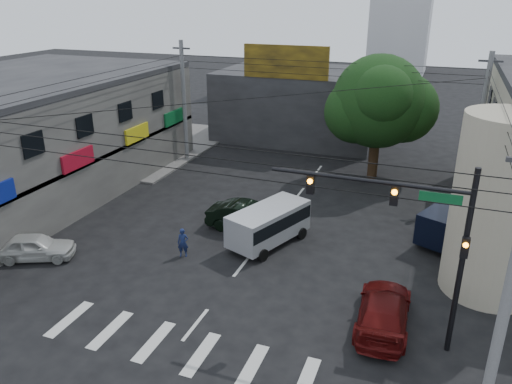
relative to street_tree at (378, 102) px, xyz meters
The scene contains 17 objects.
ground 18.30m from the street_tree, 103.24° to the right, with size 160.00×160.00×0.00m, color black.
sidewalk_far_left 22.67m from the street_tree, behind, with size 16.00×16.00×0.15m, color #514F4C.
building_left 24.68m from the street_tree, 153.43° to the right, with size 14.00×24.00×7.00m, color #44423F.
corner_column 14.84m from the street_tree, 61.70° to the right, with size 4.00×4.00×8.00m, color #A19980.
building_far 12.29m from the street_tree, 131.63° to the left, with size 14.00×10.00×6.00m, color #232326.
billboard 9.17m from the street_tree, 152.86° to the left, with size 7.00×0.30×2.60m, color olive.
street_tree is the anchor object (origin of this frame).
traffic_gantry 18.42m from the street_tree, 78.01° to the right, with size 7.10×0.35×7.20m.
utility_pole_near_right 22.48m from the street_tree, 73.18° to the right, with size 0.32×0.32×9.20m, color #59595B.
utility_pole_far_left 14.56m from the street_tree, behind, with size 0.32×0.32×9.20m, color #59595B.
utility_pole_far_right 6.63m from the street_tree, ahead, with size 0.32×0.32×9.20m, color #59595B.
dark_sedan 13.17m from the street_tree, 114.90° to the right, with size 4.75×1.79×1.55m, color black.
white_compact 23.28m from the street_tree, 127.77° to the right, with size 4.15×3.01×1.31m, color #B6B7B2.
maroon_sedan 18.26m from the street_tree, 80.10° to the right, with size 2.20×4.98×1.42m, color #4D0B0B.
silver_minivan 13.60m from the street_tree, 106.16° to the right, with size 3.53×5.12×2.03m, color #ADB0B6, non-canonical shape.
navy_van 11.01m from the street_tree, 56.99° to the right, with size 3.71×5.31×1.99m, color black, non-canonical shape.
traffic_officer 17.41m from the street_tree, 115.26° to the right, with size 0.64×0.53×1.50m, color #121C42.
Camera 1 is at (8.17, -17.69, 12.44)m, focal length 35.00 mm.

